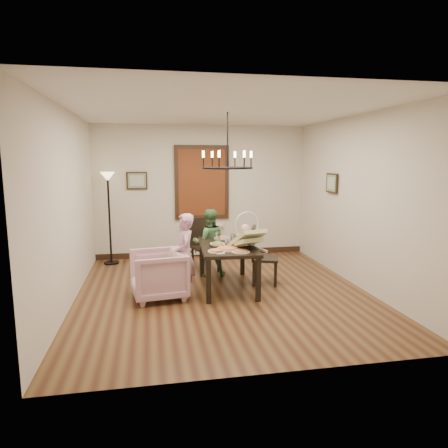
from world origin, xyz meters
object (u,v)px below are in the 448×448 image
object	(u,v)px
armchair	(158,274)
baby_bouncer	(248,237)
chair_right	(265,255)
floor_lamp	(110,220)
seated_man	(209,248)
drinking_glass	(233,238)
dining_table	(227,250)
chair_far	(205,245)
elderly_woman	(185,262)

from	to	relation	value
armchair	baby_bouncer	xyz separation A→B (m)	(1.36, -0.08, 0.55)
chair_right	floor_lamp	world-z (taller)	floor_lamp
chair_right	seated_man	distance (m)	1.07
chair_right	seated_man	world-z (taller)	seated_man
chair_right	armchair	xyz separation A→B (m)	(-1.78, -0.39, -0.13)
armchair	seated_man	size ratio (longest dim) A/B	0.80
drinking_glass	floor_lamp	world-z (taller)	floor_lamp
dining_table	chair_far	xyz separation A→B (m)	(-0.22, 1.06, -0.13)
chair_far	floor_lamp	bearing A→B (deg)	136.39
armchair	elderly_woman	bearing A→B (deg)	82.43
floor_lamp	drinking_glass	bearing A→B (deg)	-39.48
chair_far	dining_table	bearing A→B (deg)	-96.14
dining_table	baby_bouncer	world-z (taller)	baby_bouncer
dining_table	seated_man	world-z (taller)	seated_man
armchair	floor_lamp	world-z (taller)	floor_lamp
baby_bouncer	drinking_glass	xyz separation A→B (m)	(-0.11, 0.55, -0.13)
dining_table	chair_far	size ratio (longest dim) A/B	1.56
chair_far	drinking_glass	xyz separation A→B (m)	(0.35, -0.89, 0.28)
armchair	elderly_woman	size ratio (longest dim) A/B	0.76
chair_far	seated_man	world-z (taller)	same
armchair	seated_man	xyz separation A→B (m)	(0.93, 1.03, 0.14)
armchair	seated_man	world-z (taller)	seated_man
chair_right	floor_lamp	xyz separation A→B (m)	(-2.68, 1.85, 0.41)
seated_man	chair_right	bearing A→B (deg)	142.99
chair_far	floor_lamp	world-z (taller)	floor_lamp
seated_man	drinking_glass	size ratio (longest dim) A/B	7.26
chair_right	seated_man	bearing A→B (deg)	71.31
chair_right	drinking_glass	bearing A→B (deg)	99.70
elderly_woman	drinking_glass	size ratio (longest dim) A/B	7.65
dining_table	chair_far	distance (m)	1.09
chair_far	baby_bouncer	distance (m)	1.57
dining_table	armchair	distance (m)	1.19
elderly_woman	chair_right	bearing A→B (deg)	106.85
dining_table	armchair	bearing A→B (deg)	-161.49
dining_table	elderly_woman	xyz separation A→B (m)	(-0.72, -0.30, -0.10)
chair_right	elderly_woman	world-z (taller)	elderly_woman
chair_far	chair_right	xyz separation A→B (m)	(0.88, -0.97, -0.01)
dining_table	drinking_glass	bearing A→B (deg)	55.08
drinking_glass	dining_table	bearing A→B (deg)	-128.48
elderly_woman	seated_man	size ratio (longest dim) A/B	1.05
seated_man	baby_bouncer	size ratio (longest dim) A/B	1.64
dining_table	baby_bouncer	size ratio (longest dim) A/B	2.56
armchair	drinking_glass	xyz separation A→B (m)	(1.25, 0.47, 0.42)
drinking_glass	chair_right	bearing A→B (deg)	-8.42
seated_man	floor_lamp	distance (m)	2.23
armchair	drinking_glass	bearing A→B (deg)	102.46
dining_table	chair_right	world-z (taller)	chair_right
seated_man	floor_lamp	bearing A→B (deg)	-33.74
dining_table	baby_bouncer	distance (m)	0.53
elderly_woman	baby_bouncer	xyz separation A→B (m)	(0.96, -0.08, 0.38)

